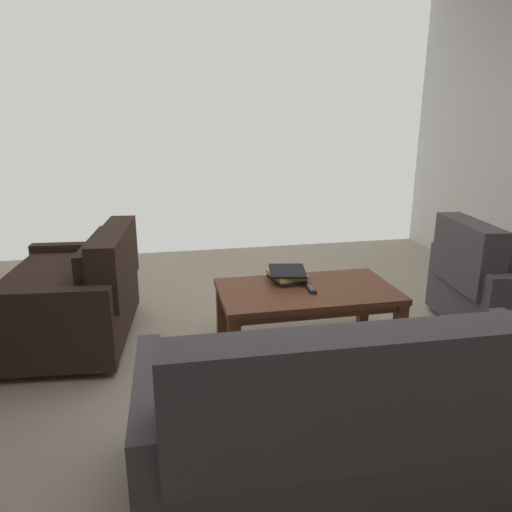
# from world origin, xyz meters

# --- Properties ---
(ground_plane) EXTENTS (5.12, 5.69, 0.01)m
(ground_plane) POSITION_xyz_m (0.00, 0.00, -0.00)
(ground_plane) COLOR tan
(sofa_main) EXTENTS (1.89, 0.86, 0.85)m
(sofa_main) POSITION_xyz_m (-0.17, 1.01, 0.36)
(sofa_main) COLOR black
(sofa_main) RESTS_ON ground
(loveseat_near) EXTENTS (0.91, 1.21, 0.79)m
(loveseat_near) POSITION_xyz_m (1.21, -0.68, 0.35)
(loveseat_near) COLOR black
(loveseat_near) RESTS_ON ground
(coffee_table) EXTENTS (1.15, 0.65, 0.44)m
(coffee_table) POSITION_xyz_m (-0.30, -0.23, 0.37)
(coffee_table) COLOR brown
(coffee_table) RESTS_ON ground
(armchair_side) EXTENTS (0.99, 0.99, 0.83)m
(armchair_side) POSITION_xyz_m (-1.78, -0.22, 0.35)
(armchair_side) COLOR black
(armchair_side) RESTS_ON ground
(book_stack) EXTENTS (0.29, 0.33, 0.07)m
(book_stack) POSITION_xyz_m (-0.21, -0.42, 0.48)
(book_stack) COLOR black
(book_stack) RESTS_ON coffee_table
(tv_remote) EXTENTS (0.06, 0.16, 0.02)m
(tv_remote) POSITION_xyz_m (-0.31, -0.20, 0.45)
(tv_remote) COLOR black
(tv_remote) RESTS_ON coffee_table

